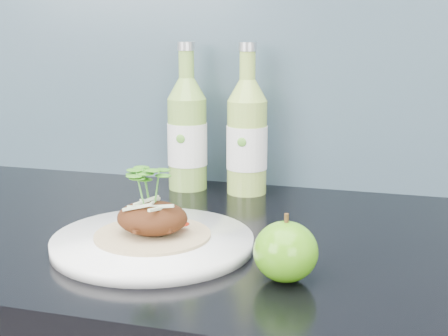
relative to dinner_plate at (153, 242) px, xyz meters
The scene contains 5 objects.
dinner_plate is the anchor object (origin of this frame).
pork_taco 0.04m from the dinner_plate, 86.42° to the left, with size 0.15×0.15×0.10m.
green_apple 0.20m from the dinner_plate, 17.17° to the right, with size 0.09×0.09×0.08m.
cider_bottle_left 0.33m from the dinner_plate, 101.05° to the left, with size 0.08×0.08×0.26m.
cider_bottle_right 0.32m from the dinner_plate, 80.89° to the left, with size 0.08×0.08×0.26m.
Camera 1 is at (0.24, 0.89, 1.18)m, focal length 50.00 mm.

